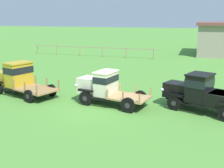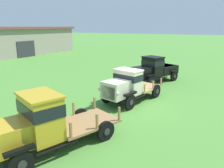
% 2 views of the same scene
% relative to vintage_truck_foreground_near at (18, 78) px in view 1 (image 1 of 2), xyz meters
% --- Properties ---
extents(ground_plane, '(240.00, 240.00, 0.00)m').
position_rel_vintage_truck_foreground_near_xyz_m(ground_plane, '(6.50, -0.96, -1.14)').
color(ground_plane, '#518E38').
extents(paddock_fence, '(17.13, 0.63, 1.34)m').
position_rel_vintage_truck_foreground_near_xyz_m(paddock_fence, '(-2.00, 19.02, -0.17)').
color(paddock_fence, '#997F60').
rests_on(paddock_fence, ground).
extents(vintage_truck_foreground_near, '(5.66, 3.46, 2.24)m').
position_rel_vintage_truck_foreground_near_xyz_m(vintage_truck_foreground_near, '(0.00, 0.00, 0.00)').
color(vintage_truck_foreground_near, black).
rests_on(vintage_truck_foreground_near, ground).
extents(vintage_truck_second_in_line, '(4.82, 2.64, 2.07)m').
position_rel_vintage_truck_foreground_near_xyz_m(vintage_truck_second_in_line, '(6.49, -0.40, -0.05)').
color(vintage_truck_second_in_line, black).
rests_on(vintage_truck_second_in_line, ground).
extents(vintage_truck_midrow_center, '(4.82, 3.18, 2.16)m').
position_rel_vintage_truck_foreground_near_xyz_m(vintage_truck_midrow_center, '(12.30, -0.14, -0.04)').
color(vintage_truck_midrow_center, black).
rests_on(vintage_truck_midrow_center, ground).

